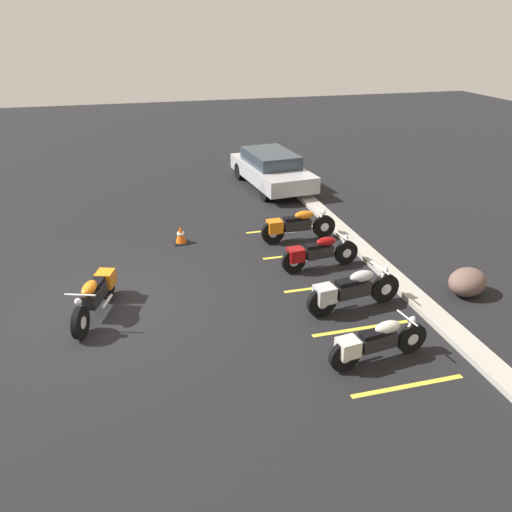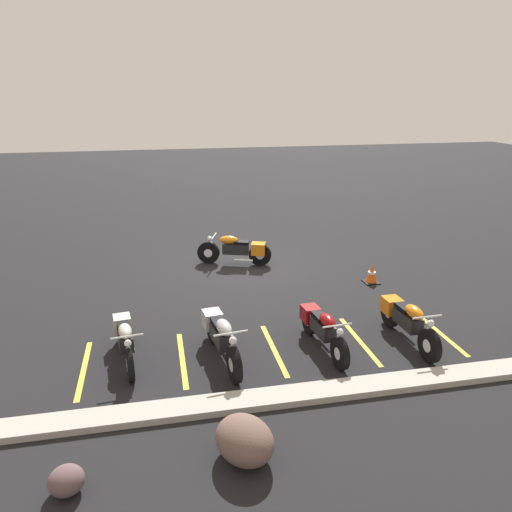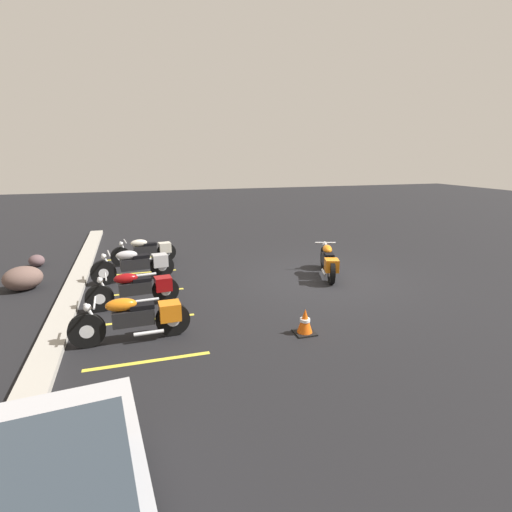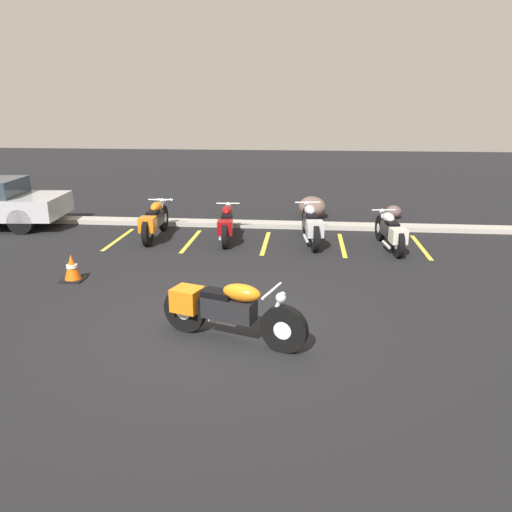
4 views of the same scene
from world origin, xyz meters
The scene contains 15 objects.
ground centered at (0.00, 0.00, 0.00)m, with size 60.00×60.00×0.00m, color black.
motorcycle_orange_featured centered at (0.15, -0.21, 0.46)m, with size 2.11×0.95×0.86m.
parked_bike_0 centered at (-2.44, 5.06, 0.46)m, with size 0.62×2.19×0.86m.
parked_bike_1 centered at (-0.65, 5.01, 0.43)m, with size 0.59×2.07×0.82m.
parked_bike_2 centered at (1.37, 4.98, 0.47)m, with size 0.69×2.22×0.88m.
parked_bike_3 centered at (3.16, 4.65, 0.43)m, with size 0.63×2.03×0.80m.
car_silver centered at (-7.47, 5.85, 0.68)m, with size 4.46×2.22×1.29m.
concrete_curb centered at (0.00, 6.59, 0.06)m, with size 18.00×0.50×0.12m, color #A8A399.
landscape_rock_0 centered at (1.43, 7.83, 0.31)m, with size 0.95×0.76×0.62m, color brown.
traffic_cone centered at (-3.10, 1.94, 0.24)m, with size 0.40×0.40×0.51m.
stall_line_0 centered at (-3.33, 4.92, 0.00)m, with size 0.10×2.10×0.00m, color gold.
stall_line_1 centered at (-1.51, 4.92, 0.00)m, with size 0.10×2.10×0.00m, color gold.
stall_line_2 centered at (0.30, 4.92, 0.00)m, with size 0.10×2.10×0.00m, color gold.
stall_line_3 centered at (2.12, 4.92, 0.00)m, with size 0.10×2.10×0.00m, color gold.
stall_line_4 centered at (3.93, 4.92, 0.00)m, with size 0.10×2.10×0.00m, color gold.
Camera 1 is at (9.76, 0.70, 5.64)m, focal length 35.00 mm.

